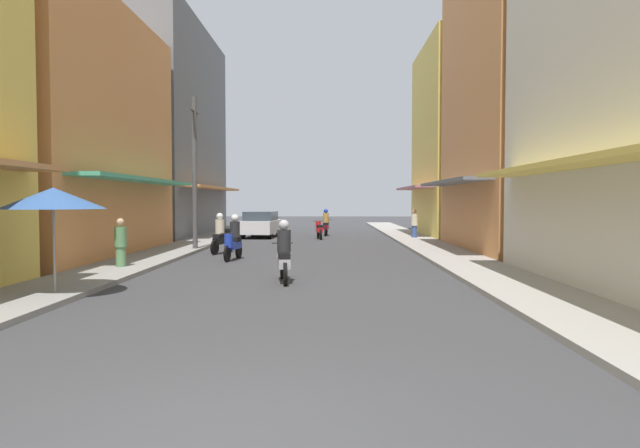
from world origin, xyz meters
TOP-DOWN VIEW (x-y plane):
  - ground_plane at (0.00, 18.77)m, footprint 100.21×100.21m
  - sidewalk_left at (-5.31, 18.77)m, footprint 2.12×53.55m
  - sidewalk_right at (5.31, 18.77)m, footprint 2.12×53.55m
  - building_left_mid at (-9.37, 15.69)m, footprint 7.05×11.28m
  - building_left_far at (-9.37, 28.34)m, footprint 7.05×13.16m
  - building_right_mid at (9.37, 18.11)m, footprint 7.05×9.36m
  - building_right_far at (9.37, 28.07)m, footprint 7.05×8.84m
  - motorbike_maroon at (0.75, 28.20)m, footprint 0.55×1.81m
  - motorbike_blue at (-2.38, 14.60)m, footprint 0.57×1.80m
  - motorbike_red at (0.40, 25.31)m, footprint 0.55×1.80m
  - motorbike_orange at (-2.72, 31.26)m, footprint 0.60×1.79m
  - motorbike_silver at (-0.22, 9.40)m, footprint 0.56×1.80m
  - motorbike_black at (-3.23, 17.00)m, footprint 0.71×1.76m
  - parked_car at (-2.89, 26.69)m, footprint 2.10×4.23m
  - pedestrian_midway at (-5.18, 11.63)m, footprint 0.34×0.34m
  - pedestrian_foreground at (5.42, 24.88)m, footprint 0.34×0.34m
  - vendor_umbrella at (-4.88, 7.10)m, footprint 2.13×2.13m
  - utility_pole at (-4.50, 17.92)m, footprint 0.20×1.20m

SIDE VIEW (x-z plane):
  - ground_plane at x=0.00m, z-range 0.00..0.00m
  - sidewalk_left at x=-5.31m, z-range 0.00..0.12m
  - sidewalk_right at x=5.31m, z-range 0.00..0.12m
  - motorbike_red at x=0.40m, z-range 0.02..0.99m
  - motorbike_orange at x=-2.72m, z-range 0.02..0.99m
  - motorbike_maroon at x=0.75m, z-range -0.09..1.49m
  - motorbike_blue at x=-2.38m, z-range -0.09..1.49m
  - motorbike_silver at x=-0.22m, z-range -0.09..1.49m
  - motorbike_black at x=-3.23m, z-range -0.09..1.49m
  - parked_car at x=-2.89m, z-range 0.01..1.46m
  - pedestrian_midway at x=-5.18m, z-range -0.01..1.53m
  - pedestrian_foreground at x=5.42m, z-range 0.00..1.60m
  - vendor_umbrella at x=-4.88m, z-range 0.94..3.26m
  - utility_pole at x=-4.50m, z-range 0.08..6.31m
  - building_left_mid at x=-9.37m, z-range 0.00..9.07m
  - building_right_far at x=9.37m, z-range 0.00..11.01m
  - building_left_far at x=-9.37m, z-range -0.01..12.21m
  - building_right_mid at x=9.37m, z-range -0.01..15.76m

